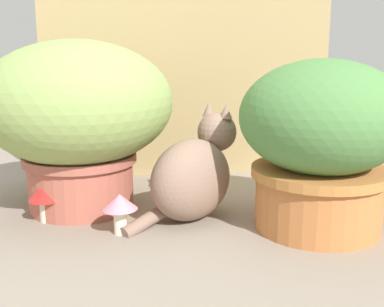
{
  "coord_description": "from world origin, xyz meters",
  "views": [
    {
      "loc": [
        -0.07,
        -1.25,
        0.45
      ],
      "look_at": [
        0.09,
        -0.02,
        0.18
      ],
      "focal_mm": 44.44,
      "sensor_mm": 36.0,
      "label": 1
    }
  ],
  "objects_px": {
    "leafy_planter": "(321,139)",
    "mushroom_ornament_pink": "(120,205)",
    "cat": "(195,174)",
    "mushroom_ornament_red": "(46,194)",
    "grass_planter": "(78,114)"
  },
  "relations": [
    {
      "from": "cat",
      "to": "mushroom_ornament_pink",
      "type": "height_order",
      "value": "cat"
    },
    {
      "from": "cat",
      "to": "mushroom_ornament_red",
      "type": "relative_size",
      "value": 3.21
    },
    {
      "from": "leafy_planter",
      "to": "mushroom_ornament_pink",
      "type": "bearing_deg",
      "value": 177.39
    },
    {
      "from": "grass_planter",
      "to": "cat",
      "type": "bearing_deg",
      "value": -21.39
    },
    {
      "from": "grass_planter",
      "to": "mushroom_ornament_pink",
      "type": "distance_m",
      "value": 0.32
    },
    {
      "from": "grass_planter",
      "to": "leafy_planter",
      "type": "height_order",
      "value": "grass_planter"
    },
    {
      "from": "cat",
      "to": "mushroom_ornament_red",
      "type": "distance_m",
      "value": 0.4
    },
    {
      "from": "leafy_planter",
      "to": "grass_planter",
      "type": "bearing_deg",
      "value": 158.58
    },
    {
      "from": "mushroom_ornament_pink",
      "to": "grass_planter",
      "type": "bearing_deg",
      "value": 117.46
    },
    {
      "from": "cat",
      "to": "mushroom_ornament_pink",
      "type": "distance_m",
      "value": 0.23
    },
    {
      "from": "grass_planter",
      "to": "mushroom_ornament_red",
      "type": "xyz_separation_m",
      "value": [
        -0.08,
        -0.1,
        -0.2
      ]
    },
    {
      "from": "mushroom_ornament_red",
      "to": "grass_planter",
      "type": "bearing_deg",
      "value": 51.38
    },
    {
      "from": "cat",
      "to": "mushroom_ornament_red",
      "type": "xyz_separation_m",
      "value": [
        -0.4,
        0.02,
        -0.05
      ]
    },
    {
      "from": "leafy_planter",
      "to": "mushroom_ornament_red",
      "type": "distance_m",
      "value": 0.73
    },
    {
      "from": "leafy_planter",
      "to": "mushroom_ornament_pink",
      "type": "xyz_separation_m",
      "value": [
        -0.5,
        0.02,
        -0.16
      ]
    }
  ]
}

